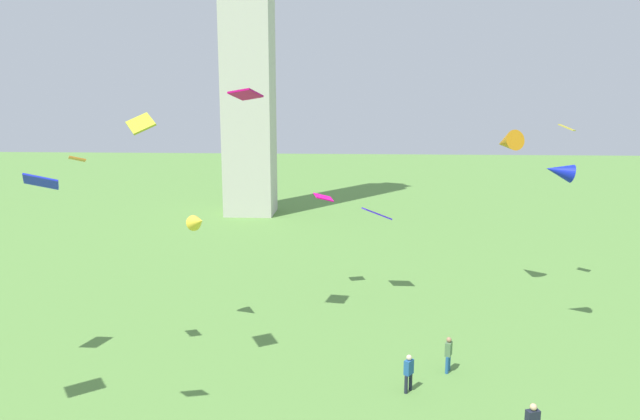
% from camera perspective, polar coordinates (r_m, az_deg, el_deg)
% --- Properties ---
extents(person_2, '(0.37, 0.48, 1.60)m').
position_cam_1_polar(person_2, '(27.08, 12.25, -13.24)').
color(person_2, '#235693').
rests_on(person_2, ground_plane).
extents(person_4, '(0.44, 0.48, 1.60)m').
position_cam_1_polar(person_4, '(25.15, 8.53, -15.06)').
color(person_4, '#1E2333').
rests_on(person_4, ground_plane).
extents(kite_flying_0, '(1.02, 1.11, 0.37)m').
position_cam_1_polar(kite_flying_0, '(26.40, -22.33, 4.57)').
color(kite_flying_0, orange).
extents(kite_flying_1, '(1.46, 1.43, 0.82)m').
position_cam_1_polar(kite_flying_1, '(23.77, -16.87, 7.97)').
color(kite_flying_1, gold).
extents(kite_flying_2, '(1.10, 1.05, 0.43)m').
position_cam_1_polar(kite_flying_2, '(38.17, 22.66, 7.33)').
color(kite_flying_2, gold).
extents(kite_flying_3, '(1.80, 2.23, 1.56)m').
position_cam_1_polar(kite_flying_3, '(36.81, 17.54, 6.24)').
color(kite_flying_3, orange).
extents(kite_flying_4, '(1.29, 1.17, 0.53)m').
position_cam_1_polar(kite_flying_4, '(35.55, 0.34, 1.23)').
color(kite_flying_4, '#EC098D').
extents(kite_flying_6, '(1.83, 1.43, 0.83)m').
position_cam_1_polar(kite_flying_6, '(35.24, 5.47, -0.34)').
color(kite_flying_6, '#3421BB').
extents(kite_flying_7, '(1.21, 0.89, 0.65)m').
position_cam_1_polar(kite_flying_7, '(20.19, -25.26, 2.49)').
color(kite_flying_7, '#1926D1').
extents(kite_flying_9, '(1.40, 0.89, 1.12)m').
position_cam_1_polar(kite_flying_9, '(30.59, 22.02, 3.49)').
color(kite_flying_9, '#1120BA').
extents(kite_flying_10, '(1.46, 1.53, 1.09)m').
position_cam_1_polar(kite_flying_10, '(30.35, -11.66, -1.13)').
color(kite_flying_10, yellow).
extents(kite_flying_11, '(1.50, 1.80, 0.59)m').
position_cam_1_polar(kite_flying_11, '(28.52, -7.15, 10.97)').
color(kite_flying_11, '#BA0660').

